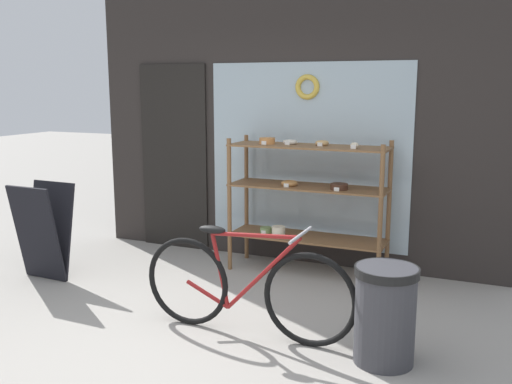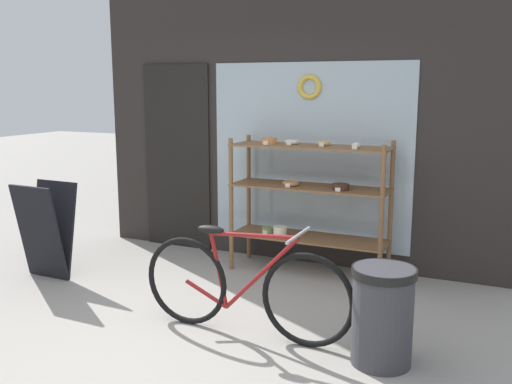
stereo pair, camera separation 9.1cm
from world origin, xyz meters
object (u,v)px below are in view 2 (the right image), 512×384
object	(u,v)px
display_case	(308,192)
bicycle	(243,287)
trash_bin	(383,312)
sandwich_board	(46,231)

from	to	relation	value
display_case	bicycle	distance (m)	1.63
display_case	trash_bin	world-z (taller)	display_case
sandwich_board	bicycle	bearing A→B (deg)	-7.92
sandwich_board	trash_bin	world-z (taller)	sandwich_board
display_case	sandwich_board	size ratio (longest dim) A/B	1.67
bicycle	trash_bin	size ratio (longest dim) A/B	2.52
bicycle	trash_bin	distance (m)	1.05
bicycle	sandwich_board	world-z (taller)	sandwich_board
bicycle	trash_bin	world-z (taller)	bicycle
bicycle	trash_bin	bearing A→B (deg)	-1.69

